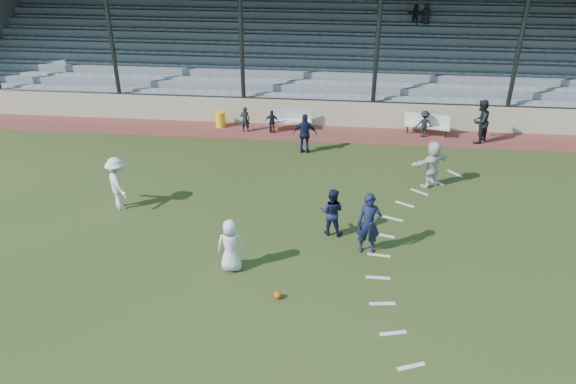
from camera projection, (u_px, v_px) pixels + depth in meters
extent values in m
plane|color=#2B3817|center=(280.00, 272.00, 16.35)|extent=(90.00, 90.00, 0.00)
cube|color=brown|center=(305.00, 133.00, 25.52)|extent=(34.00, 2.00, 0.02)
cube|color=#B7AA8D|center=(307.00, 113.00, 26.15)|extent=(34.00, 0.18, 1.20)
cube|color=silver|center=(290.00, 122.00, 25.58)|extent=(2.04, 0.74, 0.06)
cube|color=silver|center=(290.00, 115.00, 25.66)|extent=(1.98, 0.41, 0.54)
cylinder|color=#282A2F|center=(271.00, 127.00, 25.64)|extent=(0.06, 0.06, 0.40)
cylinder|color=#282A2F|center=(308.00, 126.00, 25.75)|extent=(0.06, 0.06, 0.40)
cube|color=silver|center=(427.00, 127.00, 25.05)|extent=(2.04, 0.82, 0.06)
cube|color=silver|center=(427.00, 120.00, 25.12)|extent=(1.97, 0.49, 0.54)
cylinder|color=#282A2F|center=(407.00, 129.00, 25.39)|extent=(0.06, 0.06, 0.40)
cylinder|color=#282A2F|center=(446.00, 134.00, 24.93)|extent=(0.06, 0.06, 0.40)
cylinder|color=yellow|center=(221.00, 119.00, 26.02)|extent=(0.45, 0.45, 0.72)
sphere|color=#D1450C|center=(278.00, 295.00, 15.26)|extent=(0.21, 0.21, 0.21)
imported|color=silver|center=(231.00, 245.00, 16.09)|extent=(0.83, 0.57, 1.64)
imported|color=#131634|center=(369.00, 224.00, 16.81)|extent=(0.72, 0.48, 1.98)
imported|color=#131634|center=(332.00, 212.00, 17.79)|extent=(0.87, 0.73, 1.60)
imported|color=silver|center=(118.00, 183.00, 19.18)|extent=(1.32, 1.40, 1.90)
imported|color=#131634|center=(305.00, 134.00, 23.29)|extent=(1.00, 0.42, 1.70)
imported|color=silver|center=(432.00, 164.00, 20.65)|extent=(1.67, 1.38, 1.79)
imported|color=black|center=(480.00, 121.00, 24.14)|extent=(1.16, 1.19, 1.93)
imported|color=black|center=(245.00, 119.00, 25.41)|extent=(0.43, 0.29, 1.17)
imported|color=black|center=(272.00, 122.00, 25.30)|extent=(0.63, 0.28, 1.07)
imported|color=black|center=(424.00, 124.00, 24.87)|extent=(0.84, 0.56, 1.21)
cube|color=gray|center=(308.00, 109.00, 26.63)|extent=(34.00, 0.80, 1.20)
cube|color=gray|center=(308.00, 95.00, 26.41)|extent=(33.00, 0.28, 0.10)
cube|color=gray|center=(309.00, 99.00, 27.23)|extent=(34.00, 0.80, 1.60)
cube|color=gray|center=(310.00, 81.00, 26.91)|extent=(33.00, 0.28, 0.10)
cube|color=gray|center=(310.00, 90.00, 27.84)|extent=(34.00, 0.80, 2.00)
cube|color=gray|center=(311.00, 69.00, 27.42)|extent=(33.00, 0.28, 0.10)
cube|color=gray|center=(311.00, 81.00, 28.44)|extent=(34.00, 0.80, 2.40)
cube|color=gray|center=(312.00, 56.00, 27.93)|extent=(33.00, 0.28, 0.10)
cube|color=gray|center=(312.00, 73.00, 29.04)|extent=(34.00, 0.80, 2.80)
cube|color=gray|center=(313.00, 44.00, 28.44)|extent=(33.00, 0.28, 0.10)
cube|color=gray|center=(313.00, 65.00, 29.65)|extent=(34.00, 0.80, 3.20)
cube|color=gray|center=(314.00, 33.00, 28.94)|extent=(33.00, 0.28, 0.10)
cube|color=gray|center=(314.00, 57.00, 30.25)|extent=(34.00, 0.80, 3.60)
cube|color=gray|center=(315.00, 21.00, 29.45)|extent=(33.00, 0.28, 0.10)
cube|color=gray|center=(315.00, 49.00, 30.85)|extent=(34.00, 0.80, 4.00)
cube|color=gray|center=(316.00, 11.00, 29.96)|extent=(33.00, 0.28, 0.10)
cube|color=gray|center=(316.00, 42.00, 31.45)|extent=(34.00, 0.80, 4.40)
cube|color=gray|center=(317.00, 0.00, 30.46)|extent=(33.00, 0.28, 0.10)
cube|color=gray|center=(317.00, 22.00, 31.50)|extent=(34.00, 0.40, 6.40)
cylinder|color=#282A2F|center=(113.00, 51.00, 25.75)|extent=(0.20, 0.20, 6.50)
cylinder|color=#282A2F|center=(242.00, 54.00, 25.23)|extent=(0.20, 0.20, 6.50)
cylinder|color=#282A2F|center=(376.00, 58.00, 24.71)|extent=(0.20, 0.20, 6.50)
cylinder|color=#282A2F|center=(516.00, 61.00, 24.18)|extent=(0.20, 0.20, 6.50)
cylinder|color=#282A2F|center=(307.00, 99.00, 25.84)|extent=(34.00, 0.05, 0.05)
imported|color=black|center=(426.00, 14.00, 28.66)|extent=(0.59, 0.43, 1.11)
imported|color=black|center=(416.00, 15.00, 28.73)|extent=(0.98, 0.66, 1.02)
cube|color=silver|center=(455.00, 174.00, 21.94)|extent=(0.54, 0.61, 0.01)
cube|color=silver|center=(436.00, 182.00, 21.32)|extent=(0.59, 0.56, 0.01)
cube|color=silver|center=(419.00, 192.00, 20.61)|extent=(0.64, 0.51, 0.01)
cube|color=silver|center=(405.00, 204.00, 19.82)|extent=(0.67, 0.44, 0.01)
cube|color=silver|center=(393.00, 219.00, 18.96)|extent=(0.70, 0.37, 0.01)
cube|color=silver|center=(384.00, 235.00, 18.05)|extent=(0.71, 0.29, 0.01)
cube|color=silver|center=(379.00, 255.00, 17.09)|extent=(0.71, 0.21, 0.01)
cube|color=silver|center=(378.00, 278.00, 16.10)|extent=(0.70, 0.12, 0.01)
cube|color=silver|center=(382.00, 304.00, 15.10)|extent=(0.71, 0.21, 0.01)
cube|color=silver|center=(393.00, 333.00, 14.10)|extent=(0.71, 0.29, 0.01)
cube|color=silver|center=(411.00, 366.00, 13.12)|extent=(0.70, 0.37, 0.01)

